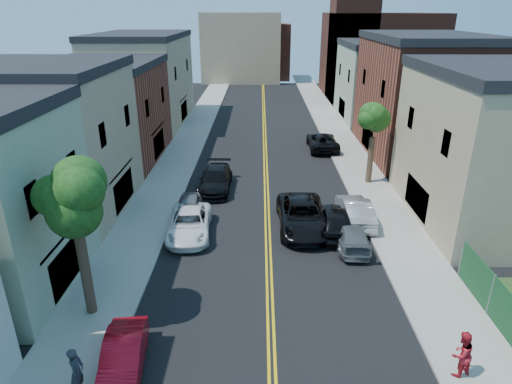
{
  "coord_description": "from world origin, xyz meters",
  "views": [
    {
      "loc": [
        -0.49,
        -1.96,
        12.51
      ],
      "look_at": [
        -0.73,
        23.35,
        2.0
      ],
      "focal_mm": 30.98,
      "sensor_mm": 36.0,
      "label": 1
    }
  ],
  "objects_px": {
    "white_pickup": "(189,224)",
    "grey_car_right": "(351,236)",
    "red_sedan": "(123,357)",
    "pedestrian_left": "(77,372)",
    "dark_car_right_far": "(322,141)",
    "black_car_right": "(336,220)",
    "pedestrian_right": "(461,354)",
    "grey_car_left": "(189,208)",
    "black_car_left": "(215,179)",
    "black_suv_lane": "(302,216)",
    "silver_car_right": "(355,211)"
  },
  "relations": [
    {
      "from": "white_pickup",
      "to": "grey_car_right",
      "type": "distance_m",
      "value": 9.45
    },
    {
      "from": "red_sedan",
      "to": "white_pickup",
      "type": "distance_m",
      "value": 10.84
    },
    {
      "from": "pedestrian_left",
      "to": "white_pickup",
      "type": "bearing_deg",
      "value": -14.65
    },
    {
      "from": "red_sedan",
      "to": "dark_car_right_far",
      "type": "relative_size",
      "value": 0.7
    },
    {
      "from": "dark_car_right_far",
      "to": "black_car_right",
      "type": "bearing_deg",
      "value": 84.7
    },
    {
      "from": "black_car_right",
      "to": "pedestrian_right",
      "type": "xyz_separation_m",
      "value": [
        2.72,
        -11.33,
        0.25
      ]
    },
    {
      "from": "grey_car_left",
      "to": "black_car_left",
      "type": "height_order",
      "value": "black_car_left"
    },
    {
      "from": "grey_car_left",
      "to": "pedestrian_left",
      "type": "xyz_separation_m",
      "value": [
        -1.65,
        -14.32,
        0.41
      ]
    },
    {
      "from": "grey_car_right",
      "to": "black_car_right",
      "type": "relative_size",
      "value": 0.92
    },
    {
      "from": "red_sedan",
      "to": "pedestrian_right",
      "type": "height_order",
      "value": "pedestrian_right"
    },
    {
      "from": "grey_car_left",
      "to": "black_suv_lane",
      "type": "xyz_separation_m",
      "value": [
        7.16,
        -1.49,
        0.18
      ]
    },
    {
      "from": "red_sedan",
      "to": "black_suv_lane",
      "type": "relative_size",
      "value": 0.65
    },
    {
      "from": "white_pickup",
      "to": "pedestrian_right",
      "type": "xyz_separation_m",
      "value": [
        11.44,
        -10.97,
        0.34
      ]
    },
    {
      "from": "white_pickup",
      "to": "grey_car_right",
      "type": "relative_size",
      "value": 1.19
    },
    {
      "from": "grey_car_left",
      "to": "dark_car_right_far",
      "type": "height_order",
      "value": "dark_car_right_far"
    },
    {
      "from": "black_suv_lane",
      "to": "pedestrian_right",
      "type": "height_order",
      "value": "pedestrian_right"
    },
    {
      "from": "dark_car_right_far",
      "to": "white_pickup",
      "type": "bearing_deg",
      "value": 59.39
    },
    {
      "from": "grey_car_left",
      "to": "black_suv_lane",
      "type": "bearing_deg",
      "value": -15.99
    },
    {
      "from": "black_suv_lane",
      "to": "dark_car_right_far",
      "type": "bearing_deg",
      "value": 77.11
    },
    {
      "from": "black_car_left",
      "to": "grey_car_left",
      "type": "bearing_deg",
      "value": -103.67
    },
    {
      "from": "black_car_left",
      "to": "black_car_right",
      "type": "relative_size",
      "value": 1.15
    },
    {
      "from": "grey_car_right",
      "to": "black_suv_lane",
      "type": "relative_size",
      "value": 0.71
    },
    {
      "from": "pedestrian_left",
      "to": "black_suv_lane",
      "type": "bearing_deg",
      "value": -39.47
    },
    {
      "from": "white_pickup",
      "to": "dark_car_right_far",
      "type": "height_order",
      "value": "dark_car_right_far"
    },
    {
      "from": "black_car_right",
      "to": "white_pickup",
      "type": "bearing_deg",
      "value": 5.67
    },
    {
      "from": "grey_car_left",
      "to": "silver_car_right",
      "type": "height_order",
      "value": "silver_car_right"
    },
    {
      "from": "pedestrian_left",
      "to": "red_sedan",
      "type": "bearing_deg",
      "value": -51.12
    },
    {
      "from": "silver_car_right",
      "to": "pedestrian_left",
      "type": "relative_size",
      "value": 2.59
    },
    {
      "from": "grey_car_left",
      "to": "pedestrian_left",
      "type": "height_order",
      "value": "pedestrian_left"
    },
    {
      "from": "silver_car_right",
      "to": "black_suv_lane",
      "type": "height_order",
      "value": "black_suv_lane"
    },
    {
      "from": "pedestrian_right",
      "to": "grey_car_right",
      "type": "bearing_deg",
      "value": -101.22
    },
    {
      "from": "black_car_right",
      "to": "dark_car_right_far",
      "type": "relative_size",
      "value": 0.84
    },
    {
      "from": "white_pickup",
      "to": "pedestrian_right",
      "type": "relative_size",
      "value": 2.86
    },
    {
      "from": "black_car_left",
      "to": "silver_car_right",
      "type": "distance_m",
      "value": 10.75
    },
    {
      "from": "black_suv_lane",
      "to": "pedestrian_right",
      "type": "bearing_deg",
      "value": -69.85
    },
    {
      "from": "grey_car_right",
      "to": "black_car_right",
      "type": "distance_m",
      "value": 1.77
    },
    {
      "from": "grey_car_left",
      "to": "black_car_left",
      "type": "xyz_separation_m",
      "value": [
        1.25,
        4.79,
        0.13
      ]
    },
    {
      "from": "white_pickup",
      "to": "grey_car_right",
      "type": "xyz_separation_m",
      "value": [
        9.36,
        -1.28,
        -0.09
      ]
    },
    {
      "from": "red_sedan",
      "to": "pedestrian_left",
      "type": "xyz_separation_m",
      "value": [
        -1.2,
        -1.15,
        0.43
      ]
    },
    {
      "from": "red_sedan",
      "to": "grey_car_left",
      "type": "bearing_deg",
      "value": 81.03
    },
    {
      "from": "grey_car_left",
      "to": "black_car_right",
      "type": "height_order",
      "value": "black_car_right"
    },
    {
      "from": "grey_car_left",
      "to": "black_car_left",
      "type": "bearing_deg",
      "value": 71.19
    },
    {
      "from": "black_car_left",
      "to": "black_suv_lane",
      "type": "distance_m",
      "value": 8.63
    },
    {
      "from": "red_sedan",
      "to": "black_suv_lane",
      "type": "height_order",
      "value": "black_suv_lane"
    },
    {
      "from": "black_car_left",
      "to": "black_car_right",
      "type": "height_order",
      "value": "black_car_right"
    },
    {
      "from": "silver_car_right",
      "to": "pedestrian_right",
      "type": "relative_size",
      "value": 2.65
    },
    {
      "from": "white_pickup",
      "to": "black_car_left",
      "type": "xyz_separation_m",
      "value": [
        0.86,
        7.15,
        0.08
      ]
    },
    {
      "from": "white_pickup",
      "to": "pedestrian_left",
      "type": "relative_size",
      "value": 2.79
    },
    {
      "from": "black_car_left",
      "to": "pedestrian_left",
      "type": "bearing_deg",
      "value": -97.7
    },
    {
      "from": "grey_car_right",
      "to": "dark_car_right_far",
      "type": "height_order",
      "value": "dark_car_right_far"
    }
  ]
}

